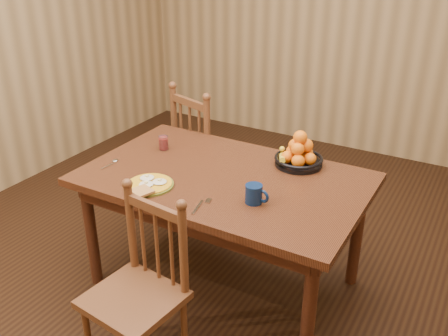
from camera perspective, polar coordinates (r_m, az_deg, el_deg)
The scene contains 10 objects.
room at distance 2.64m, azimuth -0.00°, elevation 10.83°, with size 4.52×5.02×2.72m.
dining_table at distance 2.89m, azimuth -0.00°, elevation -2.41°, with size 1.60×1.00×0.75m.
chair_far at distance 3.78m, azimuth -1.99°, elevation 1.72°, with size 0.57×0.55×1.01m.
chair_near at distance 2.51m, azimuth -9.69°, elevation -13.77°, with size 0.46×0.44×0.92m.
breakfast_plate at distance 2.76m, azimuth -8.52°, elevation -1.86°, with size 0.26×0.30×0.04m.
fork at distance 2.55m, azimuth -2.63°, elevation -4.24°, with size 0.05×0.18×0.00m.
spoon at distance 3.08m, azimuth -12.56°, elevation 0.68°, with size 0.04×0.16×0.01m.
coffee_mug at distance 2.56m, azimuth 3.52°, elevation -2.97°, with size 0.13×0.09×0.10m.
juice_glass at distance 3.20m, azimuth -6.93°, elevation 2.83°, with size 0.06×0.06×0.09m.
fruit_bowl at distance 2.99m, azimuth 8.53°, elevation 1.53°, with size 0.29×0.29×0.22m.
Camera 1 is at (1.27, -2.21, 2.03)m, focal length 40.00 mm.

